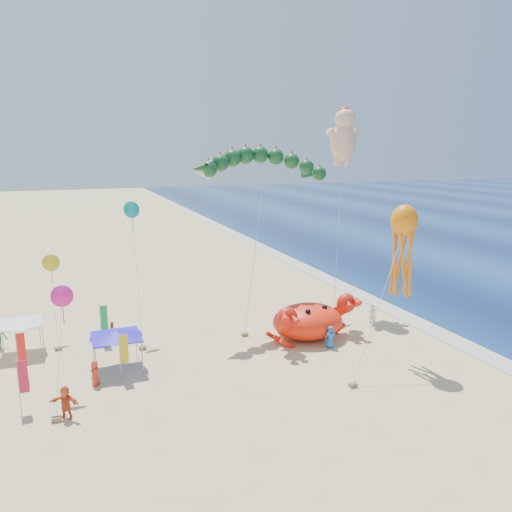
{
  "coord_description": "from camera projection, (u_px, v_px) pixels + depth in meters",
  "views": [
    {
      "loc": [
        -15.28,
        -32.42,
        14.45
      ],
      "look_at": [
        -2.0,
        2.0,
        6.5
      ],
      "focal_mm": 35.0,
      "sensor_mm": 36.0,
      "label": 1
    }
  ],
  "objects": [
    {
      "name": "canopy_blue",
      "position": [
        116.0,
        334.0,
        33.03
      ],
      "size": [
        3.45,
        3.45,
        2.71
      ],
      "color": "gray",
      "rests_on": "ground"
    },
    {
      "name": "cherub_kite",
      "position": [
        344.0,
        135.0,
        44.35
      ],
      "size": [
        4.0,
        4.87,
        18.09
      ],
      "color": "#FFBC9B",
      "rests_on": "ground"
    },
    {
      "name": "beachgoers",
      "position": [
        120.0,
        354.0,
        33.68
      ],
      "size": [
        29.65,
        13.23,
        1.86
      ],
      "color": "white",
      "rests_on": "ground"
    },
    {
      "name": "foam_strip",
      "position": [
        419.0,
        323.0,
        42.21
      ],
      "size": [
        320.0,
        320.0,
        0.0
      ],
      "primitive_type": "plane",
      "color": "silver",
      "rests_on": "ground"
    },
    {
      "name": "small_kites",
      "position": [
        85.0,
        264.0,
        35.21
      ],
      "size": [
        7.55,
        13.25,
        10.54
      ],
      "color": "gold",
      "rests_on": "ground"
    },
    {
      "name": "feather_flags",
      "position": [
        70.0,
        347.0,
        31.96
      ],
      "size": [
        6.63,
        8.68,
        3.2
      ],
      "color": "gray",
      "rests_on": "ground"
    },
    {
      "name": "canopy_white",
      "position": [
        19.0,
        321.0,
        35.56
      ],
      "size": [
        3.26,
        3.26,
        2.71
      ],
      "color": "gray",
      "rests_on": "ground"
    },
    {
      "name": "crab_inflatable",
      "position": [
        308.0,
        320.0,
        38.6
      ],
      "size": [
        7.6,
        5.9,
        3.33
      ],
      "color": "#FF270D",
      "rests_on": "ground"
    },
    {
      "name": "octopus_kite",
      "position": [
        403.0,
        244.0,
        33.41
      ],
      "size": [
        6.33,
        3.68,
        10.85
      ],
      "color": "orange",
      "rests_on": "ground"
    },
    {
      "name": "ground",
      "position": [
        290.0,
        342.0,
        37.99
      ],
      "size": [
        320.0,
        320.0,
        0.0
      ],
      "primitive_type": "plane",
      "color": "#D1B784",
      "rests_on": "ground"
    },
    {
      "name": "dragon_kite",
      "position": [
        262.0,
        168.0,
        40.6
      ],
      "size": [
        12.21,
        5.54,
        14.24
      ],
      "color": "#113E1D",
      "rests_on": "ground"
    }
  ]
}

